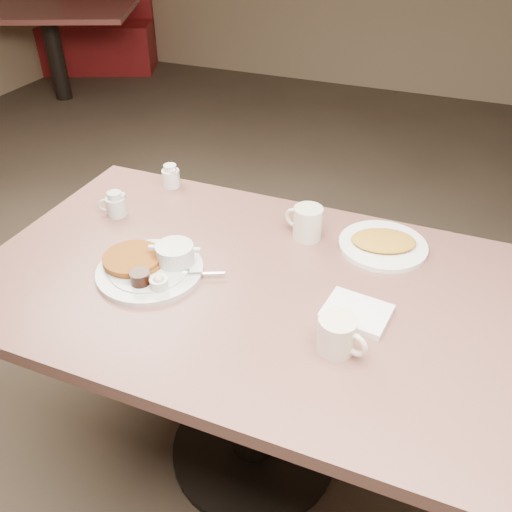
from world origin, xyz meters
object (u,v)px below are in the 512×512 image
at_px(diner_table, 253,328).
at_px(creamer_right, 171,176).
at_px(coffee_mug_near, 338,335).
at_px(coffee_mug_far, 307,223).
at_px(booth_back_left, 79,27).
at_px(creamer_left, 116,205).
at_px(main_plate, 152,265).
at_px(hash_plate, 383,244).

height_order(diner_table, creamer_right, creamer_right).
distance_m(diner_table, coffee_mug_near, 0.38).
distance_m(coffee_mug_far, creamer_right, 0.55).
bearing_deg(booth_back_left, creamer_right, -47.71).
height_order(coffee_mug_far, creamer_left, coffee_mug_far).
xyz_separation_m(coffee_mug_far, creamer_left, (-0.60, -0.10, -0.01)).
bearing_deg(creamer_right, coffee_mug_near, -36.76).
distance_m(main_plate, creamer_left, 0.34).
bearing_deg(hash_plate, creamer_left, -170.84).
height_order(creamer_left, booth_back_left, booth_back_left).
bearing_deg(coffee_mug_near, main_plate, 169.50).
height_order(creamer_left, creamer_right, same).
relative_size(main_plate, creamer_right, 4.77).
height_order(main_plate, coffee_mug_near, coffee_mug_near).
relative_size(coffee_mug_near, creamer_right, 1.67).
distance_m(coffee_mug_near, coffee_mug_far, 0.47).
distance_m(creamer_left, creamer_right, 0.24).
bearing_deg(hash_plate, coffee_mug_far, -172.62).
bearing_deg(coffee_mug_far, diner_table, -104.05).
distance_m(coffee_mug_near, creamer_right, 0.92).
bearing_deg(creamer_left, hash_plate, 9.16).
bearing_deg(coffee_mug_far, creamer_right, 166.14).
relative_size(coffee_mug_far, creamer_left, 1.47).
bearing_deg(main_plate, hash_plate, 31.94).
bearing_deg(booth_back_left, creamer_left, -50.49).
xyz_separation_m(diner_table, coffee_mug_near, (0.27, -0.16, 0.22)).
bearing_deg(creamer_right, coffee_mug_far, -13.86).
distance_m(diner_table, coffee_mug_far, 0.35).
bearing_deg(coffee_mug_far, main_plate, -136.38).
bearing_deg(coffee_mug_near, creamer_right, 143.24).
distance_m(coffee_mug_far, hash_plate, 0.23).
distance_m(coffee_mug_near, booth_back_left, 5.06).
bearing_deg(creamer_right, booth_back_left, 132.29).
bearing_deg(coffee_mug_far, booth_back_left, 136.10).
xyz_separation_m(coffee_mug_far, creamer_right, (-0.53, 0.13, -0.01)).
bearing_deg(hash_plate, creamer_right, 172.31).
distance_m(diner_table, creamer_left, 0.59).
bearing_deg(booth_back_left, diner_table, -46.70).
relative_size(diner_table, coffee_mug_far, 11.47).
height_order(diner_table, main_plate, main_plate).
bearing_deg(creamer_right, diner_table, -39.86).
bearing_deg(coffee_mug_near, creamer_left, 158.49).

